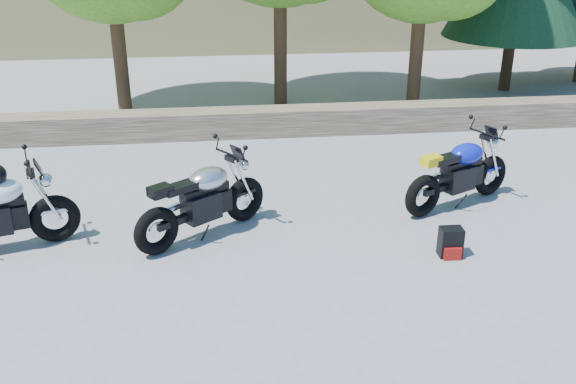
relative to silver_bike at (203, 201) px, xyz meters
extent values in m
plane|color=slate|center=(0.84, -1.44, -0.49)|extent=(90.00, 90.00, 0.00)
cube|color=#433A2C|center=(0.84, 4.06, -0.24)|extent=(22.00, 0.55, 0.50)
cylinder|color=#382314|center=(-1.66, 5.76, 1.02)|extent=(0.28, 0.28, 3.02)
cylinder|color=#382314|center=(1.64, 6.16, 1.19)|extent=(0.28, 0.28, 3.36)
cylinder|color=#382314|center=(4.44, 5.56, 0.97)|extent=(0.28, 0.28, 2.91)
cylinder|color=#382314|center=(7.04, 6.76, 0.59)|extent=(0.26, 0.26, 2.16)
torus|color=black|center=(0.54, 0.40, -0.18)|extent=(0.59, 0.49, 0.61)
torus|color=black|center=(-0.57, -0.42, -0.18)|extent=(0.59, 0.49, 0.61)
cylinder|color=silver|center=(0.54, 0.40, -0.18)|extent=(0.19, 0.16, 0.21)
cylinder|color=silver|center=(-0.57, -0.42, -0.18)|extent=(0.19, 0.16, 0.21)
cube|color=black|center=(-0.03, -0.02, -0.07)|extent=(0.54, 0.51, 0.35)
cube|color=black|center=(0.03, 0.02, 0.15)|extent=(0.63, 0.52, 0.10)
ellipsoid|color=#BDBCC1|center=(0.08, 0.06, 0.28)|extent=(0.67, 0.63, 0.29)
cube|color=black|center=(-0.26, -0.19, 0.28)|extent=(0.51, 0.46, 0.09)
cube|color=black|center=(-0.49, -0.36, 0.32)|extent=(0.33, 0.31, 0.12)
cylinder|color=black|center=(0.39, 0.29, 0.50)|extent=(0.40, 0.53, 0.03)
sphere|color=silver|center=(0.51, 0.38, 0.34)|extent=(0.17, 0.17, 0.17)
torus|color=black|center=(-1.86, 0.07, -0.18)|extent=(0.65, 0.33, 0.63)
cylinder|color=silver|center=(-1.86, 0.07, -0.18)|extent=(0.22, 0.10, 0.22)
cylinder|color=black|center=(-2.05, 0.01, 0.52)|extent=(0.21, 0.63, 0.03)
sphere|color=silver|center=(-1.90, 0.06, 0.35)|extent=(0.18, 0.18, 0.18)
torus|color=black|center=(4.19, 0.86, -0.19)|extent=(0.61, 0.41, 0.61)
torus|color=black|center=(2.97, 0.25, -0.19)|extent=(0.61, 0.41, 0.61)
cylinder|color=silver|center=(4.19, 0.86, -0.19)|extent=(0.20, 0.13, 0.21)
cylinder|color=silver|center=(2.97, 0.25, -0.19)|extent=(0.20, 0.13, 0.21)
cube|color=black|center=(3.56, 0.54, -0.07)|extent=(0.53, 0.46, 0.34)
cube|color=black|center=(3.62, 0.57, 0.14)|extent=(0.66, 0.43, 0.09)
ellipsoid|color=#0B19AD|center=(3.68, 0.60, 0.27)|extent=(0.65, 0.57, 0.29)
cube|color=black|center=(3.31, 0.42, 0.27)|extent=(0.52, 0.40, 0.09)
cube|color=#E1BA0B|center=(3.06, 0.29, 0.31)|extent=(0.32, 0.29, 0.12)
cylinder|color=black|center=(4.02, 0.77, 0.49)|extent=(0.31, 0.57, 0.03)
sphere|color=silver|center=(4.15, 0.84, 0.32)|extent=(0.17, 0.17, 0.17)
cube|color=black|center=(2.97, -0.88, -0.30)|extent=(0.28, 0.20, 0.37)
cube|color=maroon|center=(2.97, -1.00, -0.41)|extent=(0.21, 0.04, 0.16)
camera|label=1|loc=(0.22, -7.50, 3.34)|focal=40.00mm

